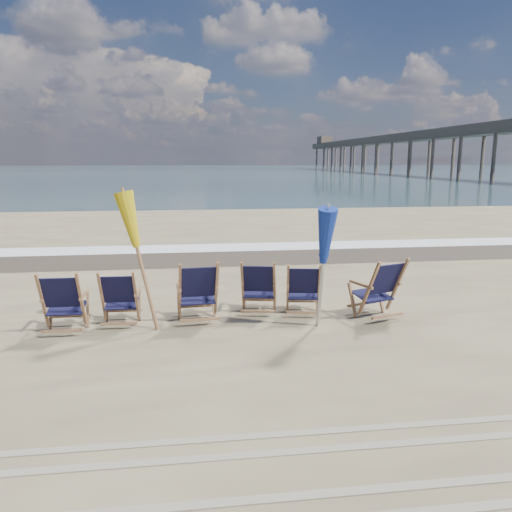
# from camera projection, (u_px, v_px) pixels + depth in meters

# --- Properties ---
(ocean) EXTENTS (400.00, 400.00, 0.00)m
(ocean) POSITION_uv_depth(u_px,v_px,m) (194.00, 170.00, 131.57)
(ocean) COLOR #354F58
(ocean) RESTS_ON ground
(surf_foam) EXTENTS (200.00, 1.40, 0.01)m
(surf_foam) POSITION_uv_depth(u_px,v_px,m) (230.00, 247.00, 15.05)
(surf_foam) COLOR silver
(surf_foam) RESTS_ON ground
(wet_sand_strip) EXTENTS (200.00, 2.60, 0.00)m
(wet_sand_strip) POSITION_uv_depth(u_px,v_px,m) (234.00, 257.00, 13.59)
(wet_sand_strip) COLOR #42362A
(wet_sand_strip) RESTS_ON ground
(tire_tracks) EXTENTS (80.00, 1.30, 0.01)m
(tire_tracks) POSITION_uv_depth(u_px,v_px,m) (333.00, 469.00, 4.24)
(tire_tracks) COLOR gray
(tire_tracks) RESTS_ON ground
(beach_chair_0) EXTENTS (0.64, 0.72, 1.00)m
(beach_chair_0) POSITION_uv_depth(u_px,v_px,m) (81.00, 302.00, 7.47)
(beach_chair_0) COLOR black
(beach_chair_0) RESTS_ON ground
(beach_chair_1) EXTENTS (0.61, 0.69, 0.93)m
(beach_chair_1) POSITION_uv_depth(u_px,v_px,m) (136.00, 298.00, 7.81)
(beach_chair_1) COLOR black
(beach_chair_1) RESTS_ON ground
(beach_chair_2) EXTENTS (0.73, 0.81, 1.04)m
(beach_chair_2) POSITION_uv_depth(u_px,v_px,m) (217.00, 291.00, 8.00)
(beach_chair_2) COLOR black
(beach_chair_2) RESTS_ON ground
(beach_chair_3) EXTENTS (0.74, 0.80, 0.96)m
(beach_chair_3) POSITION_uv_depth(u_px,v_px,m) (274.00, 288.00, 8.38)
(beach_chair_3) COLOR black
(beach_chair_3) RESTS_ON ground
(beach_chair_4) EXTENTS (0.71, 0.77, 0.93)m
(beach_chair_4) POSITION_uv_depth(u_px,v_px,m) (319.00, 290.00, 8.32)
(beach_chair_4) COLOR black
(beach_chair_4) RESTS_ON ground
(beach_chair_5) EXTENTS (0.88, 0.94, 1.05)m
(beach_chair_5) POSITION_uv_depth(u_px,v_px,m) (397.00, 287.00, 8.24)
(beach_chair_5) COLOR black
(beach_chair_5) RESTS_ON ground
(umbrella_yellow) EXTENTS (0.30, 0.30, 2.15)m
(umbrella_yellow) POSITION_uv_depth(u_px,v_px,m) (140.00, 225.00, 7.49)
(umbrella_yellow) COLOR olive
(umbrella_yellow) RESTS_ON ground
(umbrella_blue) EXTENTS (0.30, 0.30, 1.94)m
(umbrella_blue) POSITION_uv_depth(u_px,v_px,m) (323.00, 239.00, 7.47)
(umbrella_blue) COLOR #A5A5AD
(umbrella_blue) RESTS_ON ground
(fishing_pier) EXTENTS (4.40, 140.00, 9.30)m
(fishing_pier) POSITION_uv_depth(u_px,v_px,m) (426.00, 147.00, 83.00)
(fishing_pier) COLOR brown
(fishing_pier) RESTS_ON ground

